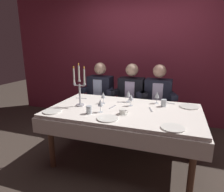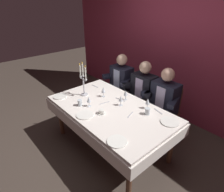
% 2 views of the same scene
% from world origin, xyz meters
% --- Properties ---
extents(ground_plane, '(12.00, 12.00, 0.00)m').
position_xyz_m(ground_plane, '(0.00, 0.00, 0.00)').
color(ground_plane, '#41362E').
extents(back_wall, '(6.00, 0.12, 2.70)m').
position_xyz_m(back_wall, '(0.00, 1.66, 1.35)').
color(back_wall, '#8C2D42').
rests_on(back_wall, ground_plane).
extents(dining_table, '(1.94, 1.14, 0.74)m').
position_xyz_m(dining_table, '(0.00, 0.00, 0.62)').
color(dining_table, white).
rests_on(dining_table, ground_plane).
extents(candelabra, '(0.19, 0.11, 0.57)m').
position_xyz_m(candelabra, '(-0.60, -0.06, 0.97)').
color(candelabra, silver).
rests_on(candelabra, dining_table).
extents(dinner_plate_0, '(0.24, 0.24, 0.01)m').
position_xyz_m(dinner_plate_0, '(0.79, 0.34, 0.75)').
color(dinner_plate_0, white).
rests_on(dinner_plate_0, dining_table).
extents(dinner_plate_1, '(0.22, 0.22, 0.01)m').
position_xyz_m(dinner_plate_1, '(-0.80, -0.40, 0.75)').
color(dinner_plate_1, white).
rests_on(dinner_plate_1, dining_table).
extents(dinner_plate_2, '(0.24, 0.24, 0.01)m').
position_xyz_m(dinner_plate_2, '(-0.08, -0.40, 0.75)').
color(dinner_plate_2, white).
rests_on(dinner_plate_2, dining_table).
extents(dinner_plate_3, '(0.23, 0.23, 0.01)m').
position_xyz_m(dinner_plate_3, '(0.61, -0.43, 0.75)').
color(dinner_plate_3, white).
rests_on(dinner_plate_3, dining_table).
extents(wine_glass_0, '(0.07, 0.07, 0.16)m').
position_xyz_m(wine_glass_0, '(0.37, 0.39, 0.86)').
color(wine_glass_0, silver).
rests_on(wine_glass_0, dining_table).
extents(wine_glass_1, '(0.07, 0.07, 0.16)m').
position_xyz_m(wine_glass_1, '(-0.24, -0.21, 0.85)').
color(wine_glass_1, silver).
rests_on(wine_glass_1, dining_table).
extents(wine_glass_2, '(0.07, 0.07, 0.16)m').
position_xyz_m(wine_glass_2, '(-0.03, 0.35, 0.85)').
color(wine_glass_2, silver).
rests_on(wine_glass_2, dining_table).
extents(wine_glass_3, '(0.07, 0.07, 0.16)m').
position_xyz_m(wine_glass_3, '(-0.34, 0.15, 0.86)').
color(wine_glass_3, silver).
rests_on(wine_glass_3, dining_table).
extents(wine_glass_4, '(0.07, 0.07, 0.16)m').
position_xyz_m(wine_glass_4, '(0.05, 0.16, 0.85)').
color(wine_glass_4, silver).
rests_on(wine_glass_4, dining_table).
extents(water_tumbler_0, '(0.07, 0.07, 0.10)m').
position_xyz_m(water_tumbler_0, '(-0.35, -0.30, 0.79)').
color(water_tumbler_0, silver).
rests_on(water_tumbler_0, dining_table).
extents(water_tumbler_1, '(0.07, 0.07, 0.10)m').
position_xyz_m(water_tumbler_1, '(0.47, 0.27, 0.79)').
color(water_tumbler_1, silver).
rests_on(water_tumbler_1, dining_table).
extents(coffee_cup_0, '(0.13, 0.12, 0.06)m').
position_xyz_m(coffee_cup_0, '(0.04, -0.20, 0.77)').
color(coffee_cup_0, white).
rests_on(coffee_cup_0, dining_table).
extents(spoon_0, '(0.17, 0.06, 0.01)m').
position_xyz_m(spoon_0, '(0.53, 0.45, 0.74)').
color(spoon_0, '#B7B7BC').
rests_on(spoon_0, dining_table).
extents(fork_1, '(0.05, 0.17, 0.01)m').
position_xyz_m(fork_1, '(-0.16, 0.02, 0.74)').
color(fork_1, '#B7B7BC').
rests_on(fork_1, dining_table).
extents(knife_2, '(0.19, 0.05, 0.01)m').
position_xyz_m(knife_2, '(-0.08, 0.28, 0.74)').
color(knife_2, '#B7B7BC').
rests_on(knife_2, dining_table).
extents(fork_3, '(0.07, 0.17, 0.01)m').
position_xyz_m(fork_3, '(0.33, 0.08, 0.74)').
color(fork_3, '#B7B7BC').
rests_on(fork_3, dining_table).
extents(fork_4, '(0.17, 0.04, 0.01)m').
position_xyz_m(fork_4, '(-0.76, 0.28, 0.74)').
color(fork_4, '#B7B7BC').
rests_on(fork_4, dining_table).
extents(seated_diner_0, '(0.63, 0.48, 1.24)m').
position_xyz_m(seated_diner_0, '(-0.68, 0.89, 0.74)').
color(seated_diner_0, brown).
rests_on(seated_diner_0, ground_plane).
extents(seated_diner_1, '(0.63, 0.48, 1.24)m').
position_xyz_m(seated_diner_1, '(-0.11, 0.89, 0.74)').
color(seated_diner_1, brown).
rests_on(seated_diner_1, ground_plane).
extents(seated_diner_2, '(0.63, 0.48, 1.24)m').
position_xyz_m(seated_diner_2, '(0.34, 0.89, 0.74)').
color(seated_diner_2, brown).
rests_on(seated_diner_2, ground_plane).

